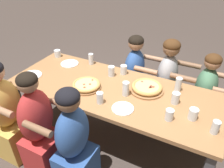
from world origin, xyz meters
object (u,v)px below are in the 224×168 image
drinking_glass_g (169,115)px  diner_near_midleft (39,130)px  pizza_board_second (86,85)px  cocktail_glass_blue (58,54)px  pizza_board_main (147,88)px  drinking_glass_d (175,99)px  empty_plate_a (70,64)px  drinking_glass_e (126,90)px  empty_plate_b (31,75)px  drinking_glass_j (124,70)px  drinking_glass_a (111,72)px  drinking_glass_c (215,128)px  diner_far_midright (166,86)px  diner_far_right (203,99)px  diner_near_left (8,116)px  drinking_glass_b (91,59)px  drinking_glass_i (193,115)px  empty_plate_c (123,108)px  drinking_glass_h (178,85)px  diner_near_center (74,146)px  drinking_glass_f (100,98)px  diner_far_center (134,79)px

drinking_glass_g → diner_near_midleft: bearing=-157.8°
pizza_board_second → diner_near_midleft: size_ratio=0.27×
cocktail_glass_blue → pizza_board_main: bearing=-9.0°
drinking_glass_d → cocktail_glass_blue: bearing=170.0°
empty_plate_a → drinking_glass_e: bearing=-17.5°
pizza_board_second → empty_plate_b: pizza_board_second is taller
pizza_board_main → drinking_glass_j: 0.40m
drinking_glass_a → drinking_glass_c: size_ratio=1.00×
drinking_glass_e → diner_far_midright: diner_far_midright is taller
diner_near_midleft → pizza_board_main: bearing=-45.1°
diner_far_right → diner_far_midright: diner_far_midright is taller
drinking_glass_j → diner_near_left: 1.32m
drinking_glass_b → drinking_glass_i: (1.30, -0.46, -0.02)m
empty_plate_a → empty_plate_c: bearing=-27.2°
drinking_glass_h → diner_near_center: 1.17m
pizza_board_second → drinking_glass_h: bearing=23.5°
pizza_board_main → empty_plate_b: size_ratio=1.50×
cocktail_glass_blue → drinking_glass_b: bearing=2.8°
drinking_glass_e → pizza_board_main: bearing=47.5°
drinking_glass_d → pizza_board_second: bearing=-169.7°
empty_plate_a → drinking_glass_g: size_ratio=2.12×
drinking_glass_f → diner_near_center: bearing=-98.6°
drinking_glass_d → diner_far_midright: diner_far_midright is taller
drinking_glass_g → drinking_glass_j: drinking_glass_j is taller
diner_far_center → diner_near_center: (-0.04, -1.31, 0.01)m
drinking_glass_a → diner_far_center: (0.12, 0.44, -0.30)m
cocktail_glass_blue → drinking_glass_f: bearing=-31.5°
empty_plate_b → drinking_glass_a: bearing=27.3°
diner_far_center → drinking_glass_d: bearing=46.8°
drinking_glass_i → diner_far_right: size_ratio=0.10×
drinking_glass_b → drinking_glass_c: 1.58m
drinking_glass_a → diner_near_center: diner_near_center is taller
empty_plate_a → diner_far_right: 1.67m
pizza_board_second → drinking_glass_c: 1.26m
empty_plate_a → drinking_glass_f: size_ratio=1.92×
pizza_board_main → diner_far_center: bearing=122.7°
pizza_board_second → drinking_glass_e: (0.42, 0.07, 0.03)m
drinking_glass_d → diner_near_midleft: size_ratio=0.10×
drinking_glass_i → diner_near_midleft: size_ratio=0.09×
drinking_glass_g → drinking_glass_i: (0.18, 0.10, -0.00)m
diner_near_center → drinking_glass_a: bearing=4.9°
diner_far_right → pizza_board_second: bearing=-55.5°
drinking_glass_i → diner_near_center: diner_near_center is taller
empty_plate_a → diner_far_midright: (1.13, 0.42, -0.24)m
drinking_glass_b → drinking_glass_g: bearing=-26.7°
pizza_board_main → drinking_glass_h: drinking_glass_h is taller
cocktail_glass_blue → diner_far_right: bearing=9.8°
diner_far_center → diner_near_midleft: size_ratio=0.96×
drinking_glass_f → diner_near_left: 1.00m
drinking_glass_e → diner_far_right: bearing=45.0°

